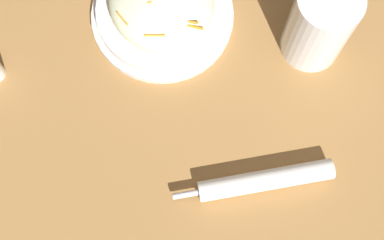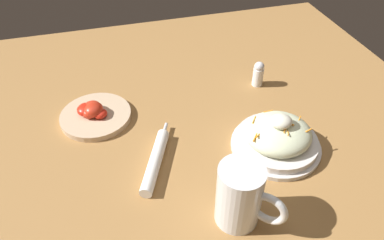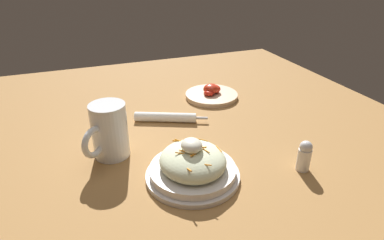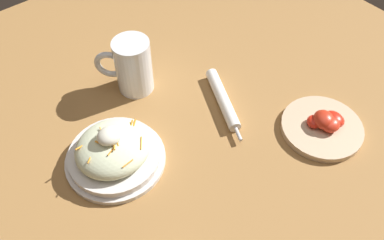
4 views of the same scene
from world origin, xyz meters
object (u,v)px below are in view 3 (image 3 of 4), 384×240
tomato_plate (211,93)px  salt_shaker (304,156)px  napkin_roll (166,117)px  salad_plate (193,165)px  beer_mug (109,133)px

tomato_plate → salt_shaker: bearing=-176.7°
tomato_plate → salt_shaker: 0.48m
tomato_plate → napkin_roll: bearing=121.0°
salad_plate → salt_shaker: 0.26m
salad_plate → napkin_roll: 0.29m
beer_mug → tomato_plate: bearing=-56.7°
salad_plate → salt_shaker: salad_plate is taller
beer_mug → salt_shaker: size_ratio=1.82×
salt_shaker → tomato_plate: bearing=3.3°
tomato_plate → salt_shaker: (-0.47, -0.03, 0.02)m
salad_plate → salt_shaker: (-0.06, -0.25, 0.01)m
salad_plate → salt_shaker: size_ratio=2.79×
salad_plate → tomato_plate: (0.41, -0.23, -0.02)m
beer_mug → napkin_roll: size_ratio=0.66×
salad_plate → napkin_roll: salad_plate is taller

